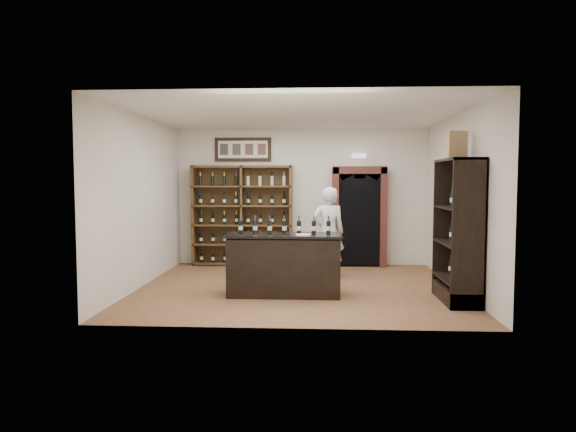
% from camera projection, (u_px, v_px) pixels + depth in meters
% --- Properties ---
extents(floor, '(5.50, 5.50, 0.00)m').
position_uv_depth(floor, '(298.00, 287.00, 8.97)').
color(floor, brown).
rests_on(floor, ground).
extents(ceiling, '(5.50, 5.50, 0.00)m').
position_uv_depth(ceiling, '(298.00, 114.00, 8.77)').
color(ceiling, white).
rests_on(ceiling, wall_back).
extents(wall_back, '(5.50, 0.04, 3.00)m').
position_uv_depth(wall_back, '(302.00, 197.00, 11.36)').
color(wall_back, silver).
rests_on(wall_back, ground).
extents(wall_left, '(0.04, 5.00, 3.00)m').
position_uv_depth(wall_left, '(142.00, 201.00, 9.02)').
color(wall_left, silver).
rests_on(wall_left, ground).
extents(wall_right, '(0.04, 5.00, 3.00)m').
position_uv_depth(wall_right, '(459.00, 202.00, 8.72)').
color(wall_right, silver).
rests_on(wall_right, ground).
extents(wine_shelf, '(2.20, 0.38, 2.20)m').
position_uv_depth(wine_shelf, '(243.00, 215.00, 11.29)').
color(wine_shelf, '#51351C').
rests_on(wine_shelf, ground).
extents(framed_picture, '(1.25, 0.04, 0.52)m').
position_uv_depth(framed_picture, '(243.00, 150.00, 11.33)').
color(framed_picture, black).
rests_on(framed_picture, wall_back).
extents(arched_doorway, '(1.17, 0.35, 2.17)m').
position_uv_depth(arched_doorway, '(359.00, 214.00, 11.15)').
color(arched_doorway, black).
rests_on(arched_doorway, ground).
extents(emergency_light, '(0.30, 0.10, 0.10)m').
position_uv_depth(emergency_light, '(359.00, 156.00, 11.15)').
color(emergency_light, white).
rests_on(emergency_light, wall_back).
extents(tasting_counter, '(1.88, 0.78, 1.00)m').
position_uv_depth(tasting_counter, '(284.00, 265.00, 8.35)').
color(tasting_counter, black).
rests_on(tasting_counter, ground).
extents(counter_bottle_0, '(0.07, 0.07, 0.30)m').
position_uv_depth(counter_bottle_0, '(241.00, 227.00, 8.41)').
color(counter_bottle_0, black).
rests_on(counter_bottle_0, tasting_counter).
extents(counter_bottle_1, '(0.07, 0.07, 0.30)m').
position_uv_depth(counter_bottle_1, '(255.00, 227.00, 8.40)').
color(counter_bottle_1, black).
rests_on(counter_bottle_1, tasting_counter).
extents(counter_bottle_2, '(0.07, 0.07, 0.30)m').
position_uv_depth(counter_bottle_2, '(270.00, 227.00, 8.39)').
color(counter_bottle_2, black).
rests_on(counter_bottle_2, tasting_counter).
extents(counter_bottle_3, '(0.07, 0.07, 0.30)m').
position_uv_depth(counter_bottle_3, '(284.00, 227.00, 8.37)').
color(counter_bottle_3, black).
rests_on(counter_bottle_3, tasting_counter).
extents(counter_bottle_4, '(0.07, 0.07, 0.30)m').
position_uv_depth(counter_bottle_4, '(299.00, 227.00, 8.36)').
color(counter_bottle_4, black).
rests_on(counter_bottle_4, tasting_counter).
extents(counter_bottle_5, '(0.07, 0.07, 0.30)m').
position_uv_depth(counter_bottle_5, '(314.00, 227.00, 8.35)').
color(counter_bottle_5, black).
rests_on(counter_bottle_5, tasting_counter).
extents(counter_bottle_6, '(0.07, 0.07, 0.30)m').
position_uv_depth(counter_bottle_6, '(328.00, 227.00, 8.33)').
color(counter_bottle_6, black).
rests_on(counter_bottle_6, tasting_counter).
extents(side_cabinet, '(0.48, 1.20, 2.20)m').
position_uv_depth(side_cabinet, '(459.00, 253.00, 7.89)').
color(side_cabinet, black).
rests_on(side_cabinet, ground).
extents(shopkeeper, '(0.70, 0.52, 1.74)m').
position_uv_depth(shopkeeper, '(328.00, 232.00, 9.84)').
color(shopkeeper, silver).
rests_on(shopkeeper, ground).
extents(plate, '(0.25, 0.25, 0.02)m').
position_uv_depth(plate, '(303.00, 235.00, 8.09)').
color(plate, silver).
rests_on(plate, tasting_counter).
extents(wine_crate, '(0.32, 0.18, 0.43)m').
position_uv_depth(wine_crate, '(457.00, 145.00, 7.92)').
color(wine_crate, tan).
rests_on(wine_crate, side_cabinet).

